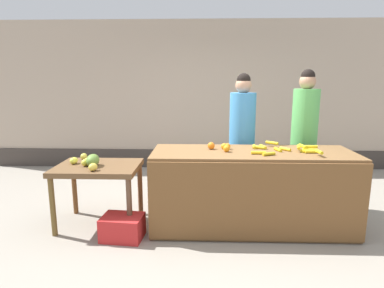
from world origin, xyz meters
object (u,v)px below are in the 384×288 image
produce_crate (123,227)px  produce_sack (168,181)px  vendor_woman_blue_shirt (242,141)px  vendor_woman_green_shirt (304,139)px

produce_crate → produce_sack: produce_sack is taller
vendor_woman_blue_shirt → vendor_woman_green_shirt: (0.83, 0.05, 0.03)m
vendor_woman_blue_shirt → vendor_woman_green_shirt: 0.83m
vendor_woman_green_shirt → produce_sack: vendor_woman_green_shirt is taller
vendor_woman_blue_shirt → vendor_woman_green_shirt: vendor_woman_green_shirt is taller
vendor_woman_blue_shirt → vendor_woman_green_shirt: size_ratio=0.97×
vendor_woman_blue_shirt → produce_sack: bearing=168.3°
vendor_woman_blue_shirt → produce_crate: size_ratio=4.10×
vendor_woman_blue_shirt → produce_sack: vendor_woman_blue_shirt is taller
produce_sack → vendor_woman_blue_shirt: bearing=-11.7°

